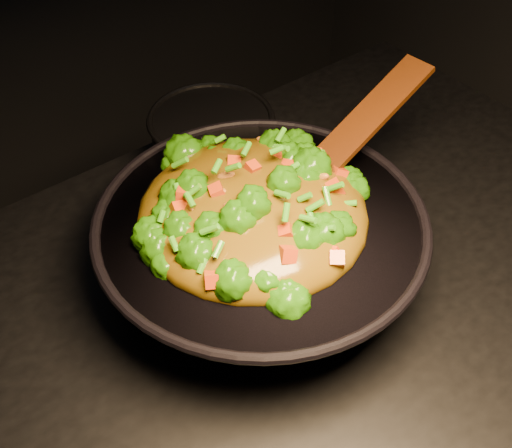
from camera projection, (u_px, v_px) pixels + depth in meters
wok at (261, 251)px, 0.87m from camera, size 0.56×0.56×0.12m
stir_fry at (253, 187)px, 0.79m from camera, size 0.36×0.36×0.10m
spatula at (348, 139)px, 0.86m from camera, size 0.30×0.07×0.12m
back_pot at (212, 144)px, 1.04m from camera, size 0.23×0.23×0.11m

